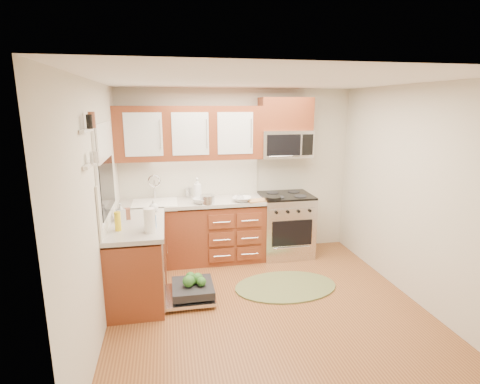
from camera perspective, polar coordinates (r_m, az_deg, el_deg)
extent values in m
plane|color=brown|center=(4.54, 3.98, -16.80)|extent=(3.50, 3.50, 0.00)
plane|color=white|center=(3.94, 4.57, 16.55)|extent=(3.50, 3.50, 0.00)
cube|color=beige|center=(5.73, -0.35, 2.96)|extent=(3.50, 0.04, 2.50)
cube|color=beige|center=(2.51, 15.00, -11.12)|extent=(3.50, 0.04, 2.50)
cube|color=beige|center=(3.99, -20.82, -2.45)|extent=(0.04, 3.50, 2.50)
cube|color=beige|center=(4.82, 24.76, -0.21)|extent=(0.04, 3.50, 2.50)
cube|color=#603215|center=(5.56, -7.15, -6.25)|extent=(2.05, 0.60, 0.85)
cube|color=#603215|center=(4.71, -15.30, -10.32)|extent=(0.60, 1.25, 0.85)
cube|color=#ABA59C|center=(5.42, -7.28, -1.54)|extent=(2.07, 0.64, 0.05)
cube|color=#ABA59C|center=(4.54, -15.53, -4.81)|extent=(0.64, 1.27, 0.05)
cube|color=beige|center=(5.64, -7.58, 2.26)|extent=(2.05, 0.02, 0.57)
cube|color=beige|center=(4.50, -19.52, -1.17)|extent=(0.02, 1.25, 0.57)
cube|color=#603215|center=(5.64, 6.93, 11.75)|extent=(0.76, 0.35, 0.47)
cube|color=white|center=(4.36, -19.91, 7.33)|extent=(0.02, 0.96, 0.40)
cube|color=white|center=(3.51, -22.33, 8.71)|extent=(0.04, 0.40, 0.03)
cube|color=white|center=(3.54, -21.91, 3.88)|extent=(0.04, 0.40, 0.03)
cylinder|color=black|center=(5.34, 5.02, -0.91)|extent=(0.28, 0.28, 0.04)
cylinder|color=silver|center=(5.20, -5.01, -1.13)|extent=(0.22, 0.22, 0.12)
cube|color=#AE834F|center=(5.33, 2.62, -1.30)|extent=(0.30, 0.21, 0.02)
cylinder|color=silver|center=(5.59, -7.84, -0.03)|extent=(0.11, 0.11, 0.15)
cylinder|color=white|center=(4.12, -13.60, -4.23)|extent=(0.16, 0.16, 0.27)
cylinder|color=yellow|center=(4.28, -18.13, -4.27)|extent=(0.09, 0.09, 0.21)
cylinder|color=red|center=(4.13, -13.67, -4.29)|extent=(0.09, 0.09, 0.25)
cube|color=brown|center=(4.69, -17.16, -3.22)|extent=(0.14, 0.11, 0.13)
cube|color=#2871BB|center=(4.28, -13.29, -4.45)|extent=(0.10, 0.07, 0.14)
imported|color=#999999|center=(5.31, 0.27, -1.11)|extent=(0.32, 0.32, 0.06)
imported|color=#999999|center=(5.23, -5.94, -1.34)|extent=(0.31, 0.31, 0.07)
imported|color=#999999|center=(5.30, -0.02, -1.00)|extent=(0.13, 0.13, 0.09)
imported|color=#999999|center=(5.40, -6.51, 0.46)|extent=(0.14, 0.14, 0.32)
imported|color=#999999|center=(4.64, -17.75, -2.91)|extent=(0.13, 0.13, 0.21)
imported|color=#999999|center=(4.92, -13.04, -2.05)|extent=(0.12, 0.12, 0.15)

